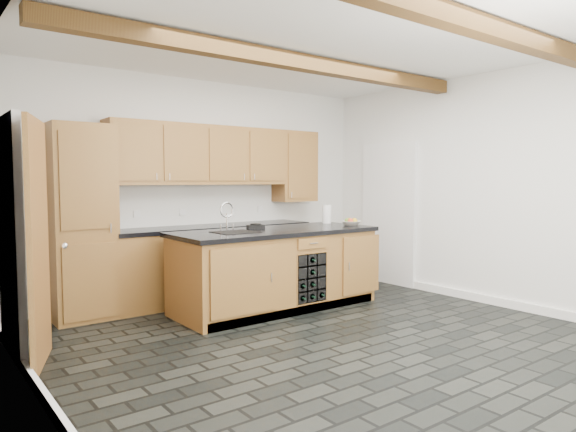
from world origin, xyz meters
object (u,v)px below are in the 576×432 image
at_px(island, 277,269).
at_px(paper_towel, 327,214).
at_px(fruit_bowl, 351,223).
at_px(kitchen_scale, 256,226).

distance_m(island, paper_towel, 1.23).
xyz_separation_m(fruit_bowl, paper_towel, (-0.03, 0.43, 0.09)).
relative_size(kitchen_scale, paper_towel, 0.88).
bearing_deg(kitchen_scale, paper_towel, 16.49).
distance_m(fruit_bowl, paper_towel, 0.44).
height_order(island, paper_towel, paper_towel).
xyz_separation_m(kitchen_scale, paper_towel, (1.18, 0.07, 0.09)).
bearing_deg(fruit_bowl, kitchen_scale, 163.26).
bearing_deg(fruit_bowl, island, 172.98).
relative_size(island, fruit_bowl, 10.67).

